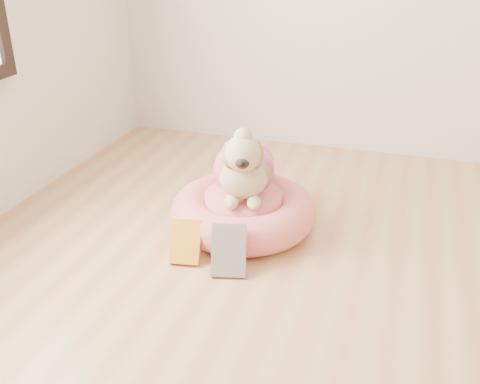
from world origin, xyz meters
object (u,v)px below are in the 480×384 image
(pet_bed, at_px, (243,211))
(book_yellow, at_px, (186,242))
(book_white, at_px, (229,250))
(dog, at_px, (244,155))

(pet_bed, distance_m, book_yellow, 0.37)
(pet_bed, distance_m, book_white, 0.37)
(book_yellow, distance_m, book_white, 0.20)
(pet_bed, distance_m, dog, 0.27)
(pet_bed, relative_size, dog, 1.37)
(book_yellow, xyz_separation_m, book_white, (0.20, -0.03, 0.02))
(dog, bearing_deg, book_yellow, -126.92)
(pet_bed, relative_size, book_yellow, 3.59)
(pet_bed, xyz_separation_m, book_white, (0.05, -0.37, 0.02))
(dog, relative_size, book_yellow, 2.61)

